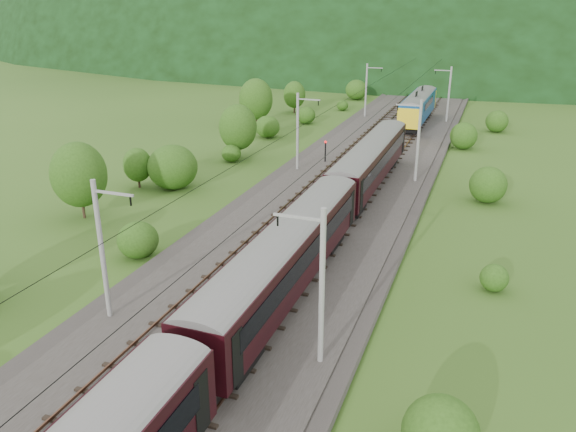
% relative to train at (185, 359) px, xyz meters
% --- Properties ---
extents(ground, '(600.00, 600.00, 0.00)m').
position_rel_train_xyz_m(ground, '(-2.40, 6.17, -3.53)').
color(ground, '#2F5019').
rests_on(ground, ground).
extents(railbed, '(14.00, 220.00, 0.30)m').
position_rel_train_xyz_m(railbed, '(-2.40, 16.17, -3.38)').
color(railbed, '#38332D').
rests_on(railbed, ground).
extents(track_left, '(2.40, 220.00, 0.27)m').
position_rel_train_xyz_m(track_left, '(-4.80, 16.17, -3.16)').
color(track_left, '#503222').
rests_on(track_left, railbed).
extents(track_right, '(2.40, 220.00, 0.27)m').
position_rel_train_xyz_m(track_right, '(0.00, 16.17, -3.16)').
color(track_right, '#503222').
rests_on(track_right, railbed).
extents(catenary_left, '(2.54, 192.28, 8.00)m').
position_rel_train_xyz_m(catenary_left, '(-8.52, 38.17, 0.97)').
color(catenary_left, gray).
rests_on(catenary_left, railbed).
extents(catenary_right, '(2.54, 192.28, 8.00)m').
position_rel_train_xyz_m(catenary_right, '(3.72, 38.17, 0.97)').
color(catenary_right, gray).
rests_on(catenary_right, railbed).
extents(overhead_wires, '(4.83, 198.00, 0.03)m').
position_rel_train_xyz_m(overhead_wires, '(-2.40, 16.17, 3.57)').
color(overhead_wires, black).
rests_on(overhead_wires, ground).
extents(mountain_main, '(504.00, 360.00, 244.00)m').
position_rel_train_xyz_m(mountain_main, '(-2.40, 266.17, -3.53)').
color(mountain_main, black).
rests_on(mountain_main, ground).
extents(mountain_ridge, '(336.00, 280.00, 132.00)m').
position_rel_train_xyz_m(mountain_ridge, '(-122.40, 306.17, -3.53)').
color(mountain_ridge, black).
rests_on(mountain_ridge, ground).
extents(train, '(2.98, 143.26, 5.18)m').
position_rel_train_xyz_m(train, '(0.00, 0.00, 0.00)').
color(train, black).
rests_on(train, ground).
extents(hazard_post_near, '(0.17, 0.17, 1.57)m').
position_rel_train_xyz_m(hazard_post_near, '(-2.39, 71.06, -2.45)').
color(hazard_post_near, red).
rests_on(hazard_post_near, railbed).
extents(hazard_post_far, '(0.14, 0.14, 1.33)m').
position_rel_train_xyz_m(hazard_post_far, '(-2.34, 47.21, -2.56)').
color(hazard_post_far, red).
rests_on(hazard_post_far, railbed).
extents(signal, '(0.26, 0.26, 2.35)m').
position_rel_train_xyz_m(signal, '(-6.69, 42.09, -1.85)').
color(signal, black).
rests_on(signal, railbed).
extents(vegetation_left, '(13.72, 144.50, 6.94)m').
position_rel_train_xyz_m(vegetation_left, '(-17.37, 21.10, -0.69)').
color(vegetation_left, '#274C14').
rests_on(vegetation_left, ground).
extents(vegetation_right, '(7.71, 102.13, 2.95)m').
position_rel_train_xyz_m(vegetation_right, '(9.73, 24.84, -2.18)').
color(vegetation_right, '#274C14').
rests_on(vegetation_right, ground).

